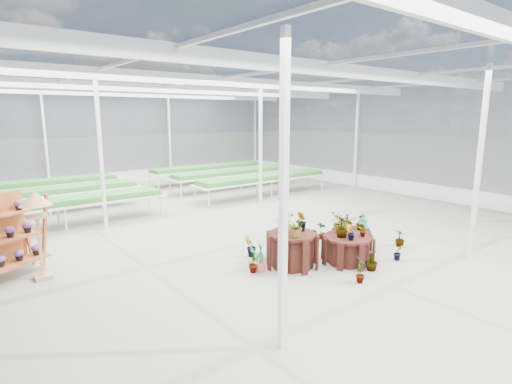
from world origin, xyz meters
TOP-DOWN VIEW (x-y plane):
  - ground_plane at (0.00, 0.00)m, footprint 24.00×24.00m
  - greenhouse_shell at (0.00, 0.00)m, footprint 18.00×24.00m
  - steel_frame at (0.00, 0.00)m, footprint 18.00×24.00m
  - nursery_benches at (0.00, 7.20)m, footprint 16.00×7.00m
  - plinth_tall at (-0.66, -1.73)m, footprint 1.40×1.40m
  - plinth_mid at (0.54, -2.33)m, footprint 1.58×1.58m
  - plinth_low at (1.54, -1.63)m, footprint 1.26×1.26m
  - shelf_rack at (-5.90, 1.55)m, footprint 1.86×1.48m
  - bird_table at (-5.26, 0.99)m, footprint 0.54×0.54m
  - nursery_plants at (0.44, -1.70)m, footprint 4.56×2.94m

SIDE VIEW (x-z plane):
  - ground_plane at x=0.00m, z-range 0.00..0.00m
  - plinth_low at x=1.54m, z-range 0.00..0.43m
  - plinth_mid at x=0.54m, z-range 0.00..0.63m
  - plinth_tall at x=-0.66m, z-range 0.00..0.79m
  - nursery_benches at x=0.00m, z-range 0.00..0.84m
  - nursery_plants at x=0.44m, z-range -0.06..1.21m
  - shelf_rack at x=-5.90m, z-range 0.00..1.74m
  - bird_table at x=-5.26m, z-range 0.00..1.87m
  - greenhouse_shell at x=0.00m, z-range 0.00..4.50m
  - steel_frame at x=0.00m, z-range 0.00..4.50m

